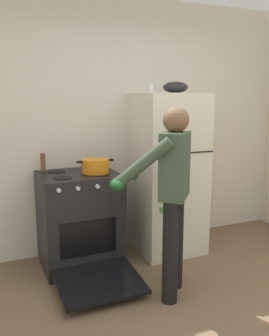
# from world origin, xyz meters

# --- Properties ---
(kitchen_wall_back) EXTENTS (6.00, 0.10, 2.70)m
(kitchen_wall_back) POSITION_xyz_m (0.00, 1.95, 1.35)
(kitchen_wall_back) COLOR silver
(kitchen_wall_back) RESTS_ON ground
(refrigerator) EXTENTS (0.68, 0.72, 1.71)m
(refrigerator) POSITION_xyz_m (0.50, 1.57, 0.85)
(refrigerator) COLOR silver
(refrigerator) RESTS_ON ground
(stove_range) EXTENTS (0.76, 1.24, 0.94)m
(stove_range) POSITION_xyz_m (-0.48, 1.55, 0.46)
(stove_range) COLOR black
(stove_range) RESTS_ON ground
(person_cook) EXTENTS (0.71, 0.72, 1.60)m
(person_cook) POSITION_xyz_m (0.07, 0.72, 0.96)
(person_cook) COLOR black
(person_cook) RESTS_ON ground
(red_pot) EXTENTS (0.37, 0.27, 0.14)m
(red_pot) POSITION_xyz_m (-0.32, 1.52, 1.01)
(red_pot) COLOR orange
(red_pot) RESTS_ON stove_range
(coffee_mug) EXTENTS (0.11, 0.08, 0.10)m
(coffee_mug) POSITION_xyz_m (0.32, 1.62, 1.76)
(coffee_mug) COLOR silver
(coffee_mug) RESTS_ON refrigerator
(pepper_mill) EXTENTS (0.05, 0.05, 0.18)m
(pepper_mill) POSITION_xyz_m (-0.78, 1.77, 1.03)
(pepper_mill) COLOR brown
(pepper_mill) RESTS_ON stove_range
(mixing_bowl) EXTENTS (0.26, 0.26, 0.12)m
(mixing_bowl) POSITION_xyz_m (0.58, 1.57, 1.77)
(mixing_bowl) COLOR black
(mixing_bowl) RESTS_ON refrigerator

